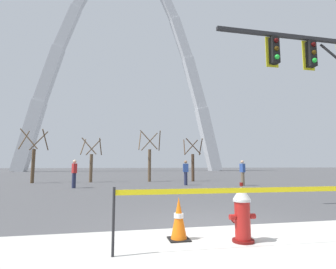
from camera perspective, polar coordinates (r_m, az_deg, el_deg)
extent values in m
plane|color=#474749|center=(5.64, 10.54, -19.80)|extent=(240.00, 240.00, 0.00)
cylinder|color=#5E0F0D|center=(4.87, 16.13, -21.48)|extent=(0.36, 0.36, 0.05)
cylinder|color=maroon|center=(4.79, 15.99, -17.61)|extent=(0.26, 0.26, 0.62)
cylinder|color=#B7B7BC|center=(4.74, 15.86, -13.69)|extent=(0.30, 0.30, 0.04)
cone|color=#B7B7BC|center=(4.72, 15.81, -12.13)|extent=(0.30, 0.30, 0.22)
cylinder|color=#5E0F0D|center=(4.71, 15.75, -10.43)|extent=(0.06, 0.06, 0.06)
cylinder|color=maroon|center=(4.70, 13.93, -17.11)|extent=(0.10, 0.09, 0.09)
cylinder|color=maroon|center=(4.86, 17.93, -16.63)|extent=(0.10, 0.09, 0.09)
cylinder|color=maroon|center=(4.97, 14.89, -17.59)|extent=(0.13, 0.14, 0.13)
cylinder|color=#5E0F0D|center=(5.04, 14.47, -17.45)|extent=(0.15, 0.03, 0.15)
cylinder|color=#232326|center=(3.98, -11.86, -18.17)|extent=(0.04, 0.04, 0.97)
cube|color=yellow|center=(4.47, 18.88, -11.43)|extent=(4.46, 0.11, 0.08)
cube|color=black|center=(4.83, 2.40, -21.96)|extent=(0.36, 0.36, 0.03)
cone|color=orange|center=(4.75, 2.37, -17.71)|extent=(0.28, 0.28, 0.70)
cylinder|color=white|center=(4.74, 2.37, -17.29)|extent=(0.17, 0.17, 0.08)
cube|color=#232326|center=(10.52, 27.34, 18.28)|extent=(6.20, 0.12, 0.12)
cylinder|color=#232326|center=(11.09, 32.65, 14.21)|extent=(1.11, 0.08, 0.81)
cube|color=black|center=(10.49, 28.83, 15.18)|extent=(0.26, 0.24, 0.90)
cube|color=gold|center=(10.59, 28.33, 14.94)|extent=(0.44, 0.03, 1.04)
sphere|color=#360606|center=(10.50, 29.22, 16.82)|extent=(0.16, 0.16, 0.16)
sphere|color=#392706|center=(10.40, 29.31, 15.40)|extent=(0.16, 0.16, 0.16)
sphere|color=green|center=(10.30, 29.40, 13.95)|extent=(0.16, 0.16, 0.16)
cube|color=black|center=(9.69, 22.23, 16.67)|extent=(0.26, 0.24, 0.90)
cube|color=gold|center=(9.79, 21.75, 16.39)|extent=(0.44, 0.03, 1.04)
sphere|color=#360606|center=(9.70, 22.60, 18.46)|extent=(0.16, 0.16, 0.16)
sphere|color=#392706|center=(9.59, 22.68, 16.94)|extent=(0.16, 0.16, 0.16)
sphere|color=green|center=(9.48, 22.75, 15.38)|extent=(0.16, 0.16, 0.16)
cube|color=silver|center=(59.60, -28.11, -0.29)|extent=(5.67, 2.53, 14.93)
cube|color=silver|center=(61.47, -24.52, 11.85)|extent=(5.43, 2.31, 12.59)
cube|color=silver|center=(64.97, -21.10, 20.91)|extent=(5.19, 2.08, 10.28)
cube|color=silver|center=(69.31, -0.04, 26.51)|extent=(4.92, 1.86, 7.99)
cube|color=silver|center=(65.76, 2.85, 20.09)|extent=(5.19, 2.08, 10.28)
cube|color=silver|center=(62.51, 5.78, 10.96)|extent=(5.43, 2.31, 12.59)
cube|color=silver|center=(60.88, 8.79, -1.12)|extent=(5.67, 2.53, 14.93)
cylinder|color=brown|center=(21.40, -27.44, -6.11)|extent=(0.24, 0.24, 2.46)
cylinder|color=brown|center=(21.84, -28.96, -1.02)|extent=(0.34, 1.33, 1.48)
cylinder|color=brown|center=(21.21, -25.24, -1.08)|extent=(0.21, 1.34, 1.48)
cylinder|color=brown|center=(22.19, -26.45, -1.24)|extent=(1.34, 0.21, 1.48)
cylinder|color=brown|center=(20.81, -28.15, -0.83)|extent=(1.33, 0.37, 1.48)
cylinder|color=brown|center=(20.80, -16.49, -7.06)|extent=(0.24, 0.24, 2.12)
cylinder|color=brown|center=(21.04, -18.07, -2.53)|extent=(0.31, 1.16, 1.28)
cylinder|color=brown|center=(20.74, -14.55, -2.59)|extent=(0.20, 1.17, 1.28)
cylinder|color=brown|center=(21.50, -16.02, -2.69)|extent=(1.17, 0.20, 1.28)
cylinder|color=brown|center=(20.22, -16.90, -2.42)|extent=(1.15, 0.33, 1.28)
cylinder|color=brown|center=(20.67, -4.07, -6.76)|extent=(0.24, 0.24, 2.53)
cylinder|color=brown|center=(20.82, -6.19, -1.36)|extent=(0.35, 1.36, 1.52)
cylinder|color=brown|center=(20.80, -1.86, -1.39)|extent=(0.22, 1.38, 1.52)
cylinder|color=brown|center=(21.54, -4.10, -1.56)|extent=(1.38, 0.22, 1.52)
cylinder|color=brown|center=(19.98, -4.22, -1.15)|extent=(1.36, 0.38, 1.52)
cylinder|color=#473323|center=(21.21, 5.46, -7.22)|extent=(0.24, 0.24, 2.18)
cylinder|color=#473323|center=(21.21, 3.59, -2.70)|extent=(0.31, 1.18, 1.31)
cylinder|color=#473323|center=(21.41, 7.19, -2.70)|extent=(0.20, 1.19, 1.31)
cylinder|color=#473323|center=(21.93, 5.06, -2.82)|extent=(1.19, 0.20, 1.31)
cylinder|color=#473323|center=(20.59, 5.55, -2.56)|extent=(1.18, 0.34, 1.31)
cylinder|color=brown|center=(17.35, 16.04, -9.32)|extent=(0.22, 0.22, 0.84)
cube|color=#2D4C99|center=(17.33, 15.97, -7.04)|extent=(0.25, 0.37, 0.54)
sphere|color=tan|center=(17.33, 15.93, -5.79)|extent=(0.20, 0.20, 0.20)
cylinder|color=#232847|center=(17.12, 3.91, -9.60)|extent=(0.22, 0.22, 0.84)
cube|color=#2D4C99|center=(17.10, 3.89, -7.29)|extent=(0.36, 0.24, 0.54)
sphere|color=#936B4C|center=(17.10, 3.88, -6.02)|extent=(0.20, 0.20, 0.20)
cylinder|color=#232847|center=(15.86, -19.90, -9.45)|extent=(0.22, 0.22, 0.84)
cube|color=#B22323|center=(15.84, -19.80, -6.96)|extent=(0.33, 0.39, 0.54)
sphere|color=beige|center=(15.84, -19.74, -5.59)|extent=(0.20, 0.20, 0.20)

